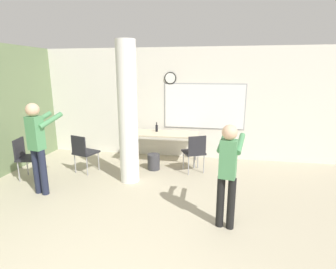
{
  "coord_description": "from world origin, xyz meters",
  "views": [
    {
      "loc": [
        1.0,
        -1.66,
        2.23
      ],
      "look_at": [
        0.24,
        2.68,
        1.16
      ],
      "focal_mm": 28.0,
      "sensor_mm": 36.0,
      "label": 1
    }
  ],
  "objects_px": {
    "chair_table_right": "(195,151)",
    "person_watching_back": "(38,142)",
    "chair_near_pillar": "(84,151)",
    "folding_table": "(163,135)",
    "chair_by_left_wall": "(27,155)",
    "person_playing_side": "(228,168)",
    "bottle_on_table": "(157,128)"
  },
  "relations": [
    {
      "from": "bottle_on_table",
      "to": "chair_table_right",
      "type": "bearing_deg",
      "value": -33.98
    },
    {
      "from": "folding_table",
      "to": "chair_table_right",
      "type": "xyz_separation_m",
      "value": [
        0.84,
        -0.56,
        -0.19
      ]
    },
    {
      "from": "bottle_on_table",
      "to": "chair_table_right",
      "type": "relative_size",
      "value": 0.27
    },
    {
      "from": "chair_near_pillar",
      "to": "chair_by_left_wall",
      "type": "distance_m",
      "value": 1.14
    },
    {
      "from": "bottle_on_table",
      "to": "person_watching_back",
      "type": "relative_size",
      "value": 0.14
    },
    {
      "from": "chair_table_right",
      "to": "chair_by_left_wall",
      "type": "height_order",
      "value": "same"
    },
    {
      "from": "folding_table",
      "to": "bottle_on_table",
      "type": "bearing_deg",
      "value": 145.17
    },
    {
      "from": "bottle_on_table",
      "to": "chair_near_pillar",
      "type": "height_order",
      "value": "bottle_on_table"
    },
    {
      "from": "person_playing_side",
      "to": "person_watching_back",
      "type": "height_order",
      "value": "person_watching_back"
    },
    {
      "from": "chair_near_pillar",
      "to": "person_watching_back",
      "type": "xyz_separation_m",
      "value": [
        -0.29,
        -1.07,
        0.48
      ]
    },
    {
      "from": "bottle_on_table",
      "to": "person_watching_back",
      "type": "height_order",
      "value": "person_watching_back"
    },
    {
      "from": "chair_by_left_wall",
      "to": "person_playing_side",
      "type": "bearing_deg",
      "value": -15.06
    },
    {
      "from": "chair_near_pillar",
      "to": "person_watching_back",
      "type": "bearing_deg",
      "value": -105.17
    },
    {
      "from": "chair_table_right",
      "to": "chair_by_left_wall",
      "type": "relative_size",
      "value": 1.0
    },
    {
      "from": "person_playing_side",
      "to": "person_watching_back",
      "type": "bearing_deg",
      "value": 171.1
    },
    {
      "from": "chair_near_pillar",
      "to": "chair_by_left_wall",
      "type": "relative_size",
      "value": 1.0
    },
    {
      "from": "folding_table",
      "to": "chair_near_pillar",
      "type": "xyz_separation_m",
      "value": [
        -1.58,
        -1.0,
        -0.19
      ]
    },
    {
      "from": "chair_table_right",
      "to": "chair_near_pillar",
      "type": "relative_size",
      "value": 1.0
    },
    {
      "from": "chair_table_right",
      "to": "chair_near_pillar",
      "type": "xyz_separation_m",
      "value": [
        -2.42,
        -0.44,
        0.0
      ]
    },
    {
      "from": "bottle_on_table",
      "to": "chair_by_left_wall",
      "type": "relative_size",
      "value": 0.27
    },
    {
      "from": "chair_by_left_wall",
      "to": "person_watching_back",
      "type": "height_order",
      "value": "person_watching_back"
    },
    {
      "from": "chair_table_right",
      "to": "person_watching_back",
      "type": "distance_m",
      "value": 3.14
    },
    {
      "from": "folding_table",
      "to": "chair_by_left_wall",
      "type": "relative_size",
      "value": 2.0
    },
    {
      "from": "chair_table_right",
      "to": "person_watching_back",
      "type": "relative_size",
      "value": 0.51
    },
    {
      "from": "chair_near_pillar",
      "to": "person_playing_side",
      "type": "height_order",
      "value": "person_playing_side"
    },
    {
      "from": "bottle_on_table",
      "to": "chair_by_left_wall",
      "type": "height_order",
      "value": "bottle_on_table"
    },
    {
      "from": "chair_table_right",
      "to": "chair_by_left_wall",
      "type": "bearing_deg",
      "value": -164.76
    },
    {
      "from": "folding_table",
      "to": "chair_by_left_wall",
      "type": "height_order",
      "value": "chair_by_left_wall"
    },
    {
      "from": "folding_table",
      "to": "chair_table_right",
      "type": "height_order",
      "value": "chair_table_right"
    },
    {
      "from": "bottle_on_table",
      "to": "person_watching_back",
      "type": "xyz_separation_m",
      "value": [
        -1.7,
        -2.19,
        0.16
      ]
    },
    {
      "from": "chair_near_pillar",
      "to": "chair_by_left_wall",
      "type": "height_order",
      "value": "same"
    },
    {
      "from": "chair_by_left_wall",
      "to": "folding_table",
      "type": "bearing_deg",
      "value": 29.92
    }
  ]
}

